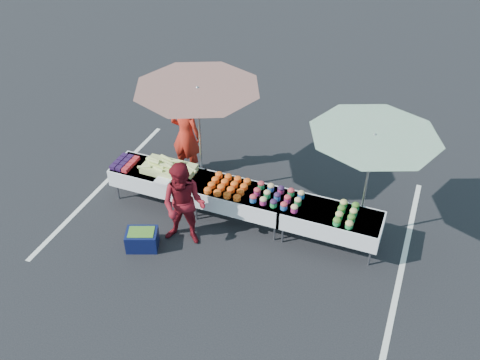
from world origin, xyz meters
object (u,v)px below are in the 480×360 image
at_px(vendor, 186,135).
at_px(customer, 184,205).
at_px(storage_bin, 142,239).
at_px(table_center, 240,197).
at_px(umbrella_right, 373,144).
at_px(table_left, 158,177).
at_px(table_right, 331,220).
at_px(umbrella_left, 198,98).

distance_m(vendor, customer, 2.26).
bearing_deg(storage_bin, table_center, 22.66).
xyz_separation_m(vendor, umbrella_right, (3.97, -0.73, 1.16)).
height_order(table_left, vendor, vendor).
height_order(table_left, table_right, same).
xyz_separation_m(table_right, umbrella_left, (-2.87, 0.54, 1.69)).
relative_size(customer, storage_bin, 2.50).
bearing_deg(umbrella_left, vendor, 136.64).
bearing_deg(customer, storage_bin, -153.67).
height_order(table_left, umbrella_left, umbrella_left).
xyz_separation_m(customer, storage_bin, (-0.68, -0.46, -0.67)).
bearing_deg(table_left, vendor, 84.63).
xyz_separation_m(table_left, umbrella_left, (0.73, 0.54, 1.69)).
relative_size(umbrella_left, storage_bin, 3.63).
bearing_deg(customer, table_center, 43.52).
height_order(table_center, table_right, same).
bearing_deg(umbrella_right, customer, -156.32).
height_order(table_left, umbrella_right, umbrella_right).
bearing_deg(umbrella_left, storage_bin, -100.31).
bearing_deg(table_right, umbrella_right, 40.21).
bearing_deg(umbrella_right, table_center, -170.02).
height_order(table_left, table_center, same).
height_order(table_right, storage_bin, table_right).
bearing_deg(table_left, table_center, 0.00).
bearing_deg(umbrella_left, table_left, -143.74).
distance_m(customer, storage_bin, 1.06).
relative_size(umbrella_left, umbrella_right, 1.08).
xyz_separation_m(table_left, umbrella_right, (4.07, 0.40, 1.52)).
distance_m(vendor, umbrella_left, 1.58).
distance_m(table_left, customer, 1.44).
bearing_deg(table_center, umbrella_right, 9.98).
relative_size(table_left, customer, 1.07).
distance_m(table_right, vendor, 3.69).
xyz_separation_m(vendor, storage_bin, (0.28, -2.51, -0.75)).
height_order(table_left, storage_bin, table_left).
bearing_deg(table_center, umbrella_left, 153.30).
bearing_deg(table_center, customer, -128.63).
relative_size(table_right, vendor, 0.98).
height_order(umbrella_right, storage_bin, umbrella_right).
height_order(customer, umbrella_left, umbrella_left).
relative_size(vendor, customer, 1.09).
distance_m(table_left, umbrella_right, 4.37).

